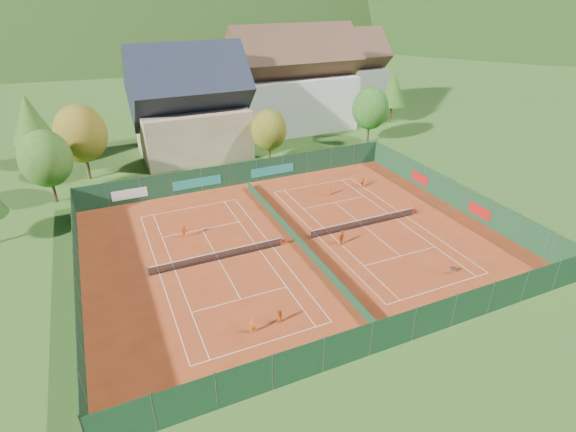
{
  "coord_description": "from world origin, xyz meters",
  "views": [
    {
      "loc": [
        -16.46,
        -34.89,
        23.25
      ],
      "look_at": [
        0.0,
        2.0,
        2.0
      ],
      "focal_mm": 28.0,
      "sensor_mm": 36.0,
      "label": 1
    }
  ],
  "objects_px": {
    "player_left_near": "(253,326)",
    "player_right_far_a": "(329,190)",
    "hotel_block_a": "(292,85)",
    "chalet": "(191,110)",
    "ball_hopper": "(453,269)",
    "player_left_far": "(183,231)",
    "player_right_far_b": "(362,182)",
    "player_left_mid": "(280,317)",
    "hotel_block_b": "(340,76)",
    "player_right_near": "(342,238)"
  },
  "relations": [
    {
      "from": "player_left_near",
      "to": "player_right_far_a",
      "type": "relative_size",
      "value": 1.03
    },
    {
      "from": "player_right_far_a",
      "to": "hotel_block_a",
      "type": "bearing_deg",
      "value": -138.82
    },
    {
      "from": "hotel_block_a",
      "to": "player_right_far_a",
      "type": "xyz_separation_m",
      "value": [
        -7.61,
        -27.53,
        -6.75
      ]
    },
    {
      "from": "chalet",
      "to": "ball_hopper",
      "type": "distance_m",
      "value": 43.23
    },
    {
      "from": "ball_hopper",
      "to": "player_left_far",
      "type": "relative_size",
      "value": 0.53
    },
    {
      "from": "player_left_near",
      "to": "player_right_far_b",
      "type": "xyz_separation_m",
      "value": [
        21.88,
        19.53,
        0.02
      ]
    },
    {
      "from": "player_right_far_b",
      "to": "player_left_mid",
      "type": "bearing_deg",
      "value": 4.34
    },
    {
      "from": "hotel_block_b",
      "to": "ball_hopper",
      "type": "bearing_deg",
      "value": -109.71
    },
    {
      "from": "ball_hopper",
      "to": "player_left_near",
      "type": "distance_m",
      "value": 18.88
    },
    {
      "from": "player_left_near",
      "to": "chalet",
      "type": "bearing_deg",
      "value": 83.2
    },
    {
      "from": "player_right_near",
      "to": "player_left_mid",
      "type": "bearing_deg",
      "value": -166.16
    },
    {
      "from": "hotel_block_a",
      "to": "player_left_mid",
      "type": "height_order",
      "value": "hotel_block_a"
    },
    {
      "from": "player_right_near",
      "to": "hotel_block_a",
      "type": "bearing_deg",
      "value": 47.19
    },
    {
      "from": "player_left_far",
      "to": "player_right_near",
      "type": "xyz_separation_m",
      "value": [
        13.97,
        -7.69,
        0.03
      ]
    },
    {
      "from": "hotel_block_b",
      "to": "chalet",
      "type": "bearing_deg",
      "value": -157.01
    },
    {
      "from": "hotel_block_b",
      "to": "ball_hopper",
      "type": "relative_size",
      "value": 21.6
    },
    {
      "from": "hotel_block_a",
      "to": "player_right_near",
      "type": "bearing_deg",
      "value": -107.56
    },
    {
      "from": "hotel_block_b",
      "to": "player_right_far_b",
      "type": "relative_size",
      "value": 12.89
    },
    {
      "from": "ball_hopper",
      "to": "player_left_mid",
      "type": "distance_m",
      "value": 16.6
    },
    {
      "from": "chalet",
      "to": "ball_hopper",
      "type": "height_order",
      "value": "chalet"
    },
    {
      "from": "player_left_mid",
      "to": "player_right_near",
      "type": "bearing_deg",
      "value": 50.08
    },
    {
      "from": "player_right_near",
      "to": "player_left_far",
      "type": "bearing_deg",
      "value": 125.9
    },
    {
      "from": "player_left_far",
      "to": "player_right_near",
      "type": "height_order",
      "value": "player_right_near"
    },
    {
      "from": "hotel_block_a",
      "to": "player_left_near",
      "type": "xyz_separation_m",
      "value": [
        -24.45,
        -46.57,
        -6.73
      ]
    },
    {
      "from": "ball_hopper",
      "to": "player_right_far_a",
      "type": "distance_m",
      "value": 19.22
    },
    {
      "from": "hotel_block_b",
      "to": "player_left_near",
      "type": "distance_m",
      "value": 67.02
    },
    {
      "from": "ball_hopper",
      "to": "player_right_far_b",
      "type": "distance_m",
      "value": 19.84
    },
    {
      "from": "hotel_block_a",
      "to": "player_left_near",
      "type": "bearing_deg",
      "value": -117.7
    },
    {
      "from": "player_right_far_a",
      "to": "player_right_far_b",
      "type": "xyz_separation_m",
      "value": [
        5.04,
        0.5,
        0.03
      ]
    },
    {
      "from": "hotel_block_a",
      "to": "player_right_near",
      "type": "relative_size",
      "value": 13.81
    },
    {
      "from": "ball_hopper",
      "to": "player_left_mid",
      "type": "bearing_deg",
      "value": 179.21
    },
    {
      "from": "player_right_far_b",
      "to": "ball_hopper",
      "type": "bearing_deg",
      "value": 40.96
    },
    {
      "from": "player_left_far",
      "to": "player_right_far_a",
      "type": "relative_size",
      "value": 1.19
    },
    {
      "from": "player_right_far_a",
      "to": "hotel_block_b",
      "type": "bearing_deg",
      "value": -154.68
    },
    {
      "from": "player_left_mid",
      "to": "player_right_far_b",
      "type": "bearing_deg",
      "value": 55.67
    },
    {
      "from": "ball_hopper",
      "to": "player_right_far_b",
      "type": "xyz_separation_m",
      "value": [
        3.0,
        19.61,
        0.11
      ]
    },
    {
      "from": "chalet",
      "to": "hotel_block_a",
      "type": "distance_m",
      "value": 19.94
    },
    {
      "from": "chalet",
      "to": "player_right_far_a",
      "type": "distance_m",
      "value": 25.09
    },
    {
      "from": "chalet",
      "to": "player_right_far_b",
      "type": "xyz_separation_m",
      "value": [
        16.43,
        -21.04,
        -5.95
      ]
    },
    {
      "from": "player_left_mid",
      "to": "player_left_far",
      "type": "relative_size",
      "value": 0.88
    },
    {
      "from": "player_left_mid",
      "to": "player_right_far_b",
      "type": "relative_size",
      "value": 0.99
    },
    {
      "from": "player_left_near",
      "to": "player_right_far_a",
      "type": "height_order",
      "value": "player_left_near"
    },
    {
      "from": "player_left_near",
      "to": "player_left_far",
      "type": "xyz_separation_m",
      "value": [
        -1.61,
        16.03,
        0.1
      ]
    },
    {
      "from": "player_left_near",
      "to": "player_right_far_b",
      "type": "distance_m",
      "value": 29.33
    },
    {
      "from": "ball_hopper",
      "to": "player_right_far_a",
      "type": "xyz_separation_m",
      "value": [
        -2.04,
        19.11,
        0.08
      ]
    },
    {
      "from": "ball_hopper",
      "to": "player_right_near",
      "type": "bearing_deg",
      "value": 127.79
    },
    {
      "from": "hotel_block_b",
      "to": "player_right_near",
      "type": "height_order",
      "value": "hotel_block_b"
    },
    {
      "from": "chalet",
      "to": "player_left_far",
      "type": "xyz_separation_m",
      "value": [
        -7.07,
        -24.54,
        -5.87
      ]
    },
    {
      "from": "hotel_block_a",
      "to": "player_left_far",
      "type": "height_order",
      "value": "hotel_block_a"
    },
    {
      "from": "ball_hopper",
      "to": "player_right_far_b",
      "type": "height_order",
      "value": "player_right_far_b"
    }
  ]
}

